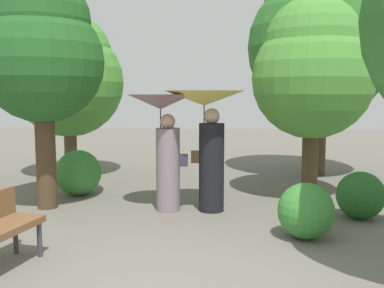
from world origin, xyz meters
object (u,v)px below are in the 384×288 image
(person_right, at_px, (207,124))
(tree_far_back, at_px, (313,68))
(tree_near_left, at_px, (68,74))
(tree_mid_right, at_px, (321,36))
(tree_mid_left, at_px, (42,49))
(person_left, at_px, (164,131))

(person_right, height_order, tree_far_back, tree_far_back)
(tree_near_left, relative_size, tree_far_back, 1.03)
(person_right, relative_size, tree_mid_right, 0.39)
(tree_near_left, relative_size, tree_mid_right, 0.74)
(person_right, distance_m, tree_mid_right, 4.64)
(tree_mid_right, bearing_deg, tree_far_back, -104.33)
(tree_near_left, height_order, tree_mid_left, tree_mid_left)
(person_left, relative_size, person_right, 0.97)
(person_right, xyz_separation_m, tree_near_left, (-3.36, 2.85, 0.95))
(person_left, distance_m, tree_mid_right, 5.13)
(person_left, height_order, tree_mid_right, tree_mid_right)
(tree_mid_left, bearing_deg, tree_mid_right, 33.81)
(person_right, bearing_deg, person_left, 97.12)
(tree_mid_left, bearing_deg, person_right, 0.99)
(tree_mid_left, height_order, tree_mid_right, tree_mid_right)
(tree_near_left, bearing_deg, person_left, -47.50)
(person_right, relative_size, tree_mid_left, 0.51)
(person_left, height_order, tree_far_back, tree_far_back)
(person_left, height_order, tree_near_left, tree_near_left)
(tree_mid_right, xyz_separation_m, tree_far_back, (-0.61, -2.40, -0.88))
(person_right, height_order, tree_near_left, tree_near_left)
(tree_near_left, bearing_deg, tree_far_back, -18.93)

